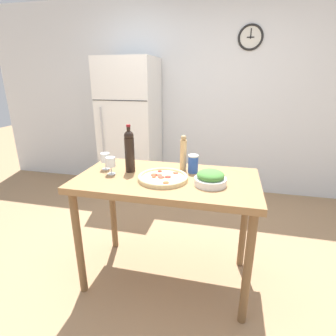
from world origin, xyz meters
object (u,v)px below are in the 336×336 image
(salad_bowl, at_px, (210,178))
(salt_canister, at_px, (193,164))
(wine_glass_near, at_px, (111,163))
(homemade_pizza, at_px, (163,178))
(refrigerator, at_px, (131,129))
(wine_bottle, at_px, (130,150))
(wine_glass_far, at_px, (105,158))
(pepper_mill, at_px, (183,153))

(salad_bowl, bearing_deg, salt_canister, 124.50)
(wine_glass_near, height_order, homemade_pizza, wine_glass_near)
(salad_bowl, height_order, salt_canister, salt_canister)
(homemade_pizza, bearing_deg, salt_canister, 47.56)
(refrigerator, height_order, homemade_pizza, refrigerator)
(salt_canister, bearing_deg, wine_glass_near, -163.21)
(wine_glass_near, relative_size, homemade_pizza, 0.37)
(wine_glass_near, xyz_separation_m, salad_bowl, (0.74, -0.04, -0.04))
(wine_bottle, distance_m, wine_glass_near, 0.17)
(wine_bottle, bearing_deg, wine_glass_far, 178.81)
(wine_bottle, height_order, homemade_pizza, wine_bottle)
(pepper_mill, relative_size, homemade_pizza, 0.78)
(wine_bottle, distance_m, wine_glass_far, 0.22)
(refrigerator, relative_size, salad_bowl, 8.38)
(wine_glass_near, xyz_separation_m, pepper_mill, (0.51, 0.22, 0.05))
(wine_bottle, relative_size, homemade_pizza, 1.02)
(wine_bottle, relative_size, wine_glass_near, 2.75)
(pepper_mill, xyz_separation_m, salt_canister, (0.08, -0.04, -0.07))
(wine_bottle, bearing_deg, salad_bowl, -11.63)
(wine_bottle, xyz_separation_m, salad_bowl, (0.62, -0.13, -0.12))
(wine_bottle, relative_size, salad_bowl, 1.67)
(salt_canister, bearing_deg, pepper_mill, 155.35)
(pepper_mill, relative_size, salad_bowl, 1.28)
(wine_glass_near, relative_size, wine_glass_far, 1.00)
(refrigerator, bearing_deg, wine_glass_far, -75.77)
(wine_glass_near, xyz_separation_m, wine_glass_far, (-0.09, 0.09, 0.00))
(pepper_mill, bearing_deg, wine_glass_near, -156.89)
(wine_glass_far, bearing_deg, wine_glass_near, -46.29)
(refrigerator, relative_size, pepper_mill, 6.54)
(salad_bowl, distance_m, homemade_pizza, 0.34)
(salt_canister, bearing_deg, refrigerator, 125.99)
(wine_glass_near, height_order, salad_bowl, wine_glass_near)
(refrigerator, height_order, wine_bottle, refrigerator)
(refrigerator, relative_size, wine_glass_far, 13.85)
(wine_glass_far, height_order, pepper_mill, pepper_mill)
(salad_bowl, relative_size, salt_canister, 1.57)
(homemade_pizza, relative_size, salt_canister, 2.56)
(refrigerator, xyz_separation_m, wine_glass_far, (0.40, -1.57, 0.07))
(wine_bottle, bearing_deg, pepper_mill, 18.08)
(homemade_pizza, bearing_deg, wine_glass_far, 166.67)
(wine_bottle, distance_m, pepper_mill, 0.41)
(wine_glass_far, relative_size, homemade_pizza, 0.37)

